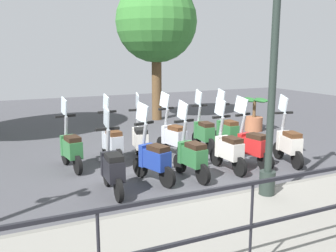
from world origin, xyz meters
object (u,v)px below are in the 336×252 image
Objects in this scene: tree_distant at (156,22)px; potted_palm at (254,117)px; scooter_near_0 at (288,143)px; scooter_near_3 at (191,155)px; scooter_near_2 at (228,149)px; scooter_far_1 at (204,132)px; scooter_near_1 at (251,145)px; scooter_far_5 at (71,148)px; scooter_far_2 at (173,136)px; scooter_near_5 at (112,167)px; scooter_far_0 at (227,130)px; scooter_far_4 at (112,141)px; scooter_far_3 at (140,139)px; scooter_near_4 at (153,158)px; lamp_post_near at (272,88)px.

potted_palm is (-3.18, -2.01, -3.08)m from tree_distant.
scooter_near_3 is at bearing 101.80° from scooter_near_0.
scooter_near_2 is 1.00× the size of scooter_far_1.
scooter_near_1 is 3.92m from scooter_far_5.
scooter_near_2 is 1.66m from scooter_far_2.
scooter_near_3 is at bearing 93.61° from scooter_near_2.
scooter_near_5 is 2.73m from scooter_far_2.
scooter_far_4 is at bearing 90.09° from scooter_far_0.
scooter_far_3 is at bearing 8.11° from scooter_near_3.
scooter_near_1 is 1.00× the size of scooter_near_5.
scooter_far_0 is at bearing -92.52° from scooter_far_1.
tree_distant is 7.14m from scooter_near_0.
scooter_near_4 is 1.94m from scooter_far_2.
lamp_post_near is at bearing 137.38° from scooter_near_1.
lamp_post_near reaches higher than scooter_far_3.
scooter_near_1 is 2.57m from scooter_far_3.
potted_palm is 2.54m from scooter_far_0.
scooter_far_5 is at bearing 78.69° from scooter_far_2.
scooter_far_5 is at bearing 61.04° from scooter_near_2.
scooter_near_3 is (-0.10, 0.94, 0.00)m from scooter_near_2.
scooter_far_4 is at bearing 26.15° from lamp_post_near.
scooter_far_4 is 0.98m from scooter_far_5.
scooter_near_0 is at bearing -86.52° from scooter_near_5.
scooter_far_4 is at bearing -5.23° from scooter_near_4.
scooter_near_0 is at bearing -110.27° from scooter_far_3.
scooter_far_5 is (-0.10, 4.04, 0.00)m from scooter_far_0.
scooter_near_4 and scooter_far_2 have the same top height.
scooter_near_5 is 1.98m from scooter_far_4.
scooter_far_0 is at bearing 179.65° from tree_distant.
scooter_near_0 is 1.00× the size of scooter_near_2.
scooter_near_5 is at bearing 126.69° from scooter_far_1.
tree_distant reaches higher than scooter_far_2.
scooter_near_2 is (-6.30, 1.07, -3.05)m from tree_distant.
scooter_far_1 is (-4.61, 0.68, -3.05)m from tree_distant.
lamp_post_near is 2.64× the size of scooter_near_0.
scooter_far_0 and scooter_far_3 have the same top height.
scooter_far_2 and scooter_far_3 have the same top height.
scooter_far_2 is at bearing 16.66° from scooter_near_2.
scooter_near_1 and scooter_near_4 have the same top height.
scooter_far_4 is (0.11, 1.50, 0.00)m from scooter_far_2.
tree_distant reaches higher than scooter_far_3.
scooter_far_2 is at bearing 24.93° from scooter_near_1.
tree_distant is 6.97m from scooter_near_1.
scooter_far_2 is (1.79, -2.06, 0.00)m from scooter_near_5.
scooter_near_3 is 1.80m from scooter_far_3.
scooter_far_0 and scooter_far_2 have the same top height.
scooter_far_3 is at bearing 71.28° from scooter_far_2.
scooter_near_5 is at bearing 56.12° from lamp_post_near.
scooter_near_4 and scooter_far_4 have the same top height.
lamp_post_near is 2.64× the size of scooter_near_5.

